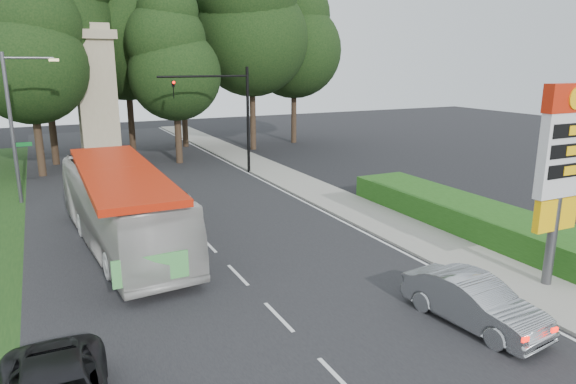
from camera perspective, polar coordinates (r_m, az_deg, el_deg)
name	(u,v)px	position (r m, az deg, el deg)	size (l,w,h in m)	color
road_surface	(202,238)	(22.85, -9.57, -5.06)	(14.00, 80.00, 0.02)	black
sidewalk_right	(364,213)	(26.34, 8.44, -2.30)	(3.00, 80.00, 0.12)	gray
hedge	(468,216)	(25.13, 19.33, -2.49)	(3.00, 14.00, 1.20)	#1C4A13
gas_station_pylon	(563,159)	(18.79, 28.20, 3.24)	(2.10, 0.45, 6.85)	#59595E
traffic_signal_mast	(229,106)	(34.87, -6.54, 9.51)	(6.10, 0.35, 7.20)	black
streetlight_signs	(15,121)	(30.96, -28.04, 6.93)	(2.75, 0.98, 8.00)	#59595E
monument	(97,97)	(39.05, -20.47, 9.86)	(3.00, 3.00, 10.05)	tan
tree_center_right	(123,16)	(44.46, -17.84, 18.14)	(9.24, 9.24, 18.15)	#2D2116
tree_east_near	(181,36)	(47.35, -11.85, 16.60)	(8.12, 8.12, 15.95)	#2D2116
tree_east_mid	(251,14)	(45.23, -4.12, 19.10)	(9.52, 9.52, 18.70)	#2D2116
tree_far_east	(294,30)	(49.03, 0.67, 17.58)	(8.68, 8.68, 17.05)	#2D2116
tree_monument_left	(27,43)	(37.80, -27.01, 14.55)	(7.28, 7.28, 14.30)	#2D2116
tree_monument_right	(174,55)	(39.42, -12.55, 14.67)	(6.72, 6.72, 13.20)	#2D2116
transit_bus	(121,208)	(22.13, -18.03, -1.74)	(2.79, 11.93, 3.32)	beige
sedan_silver	(474,301)	(16.20, 19.92, -11.35)	(1.53, 4.38, 1.44)	#979A9E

